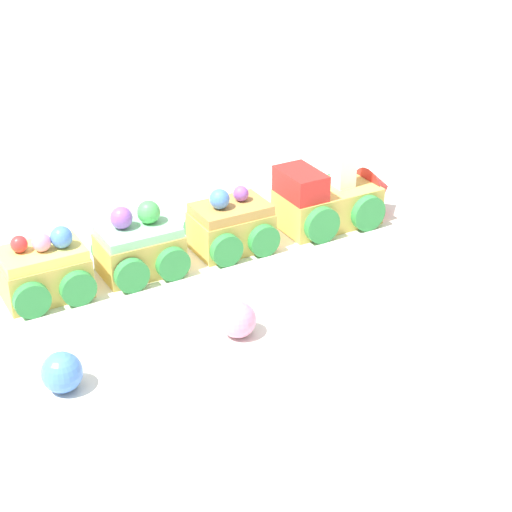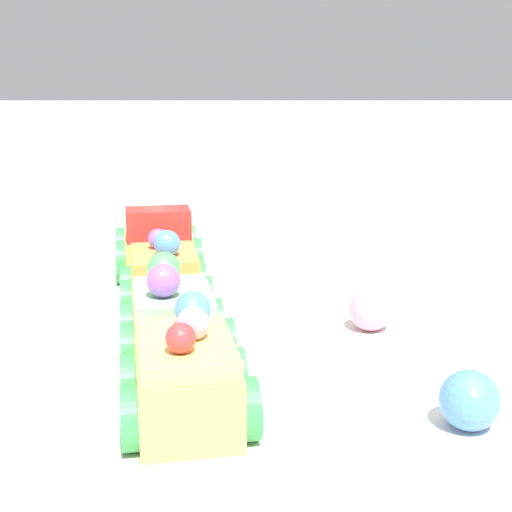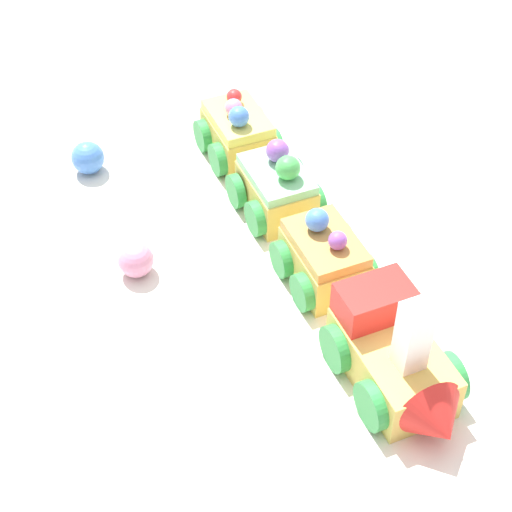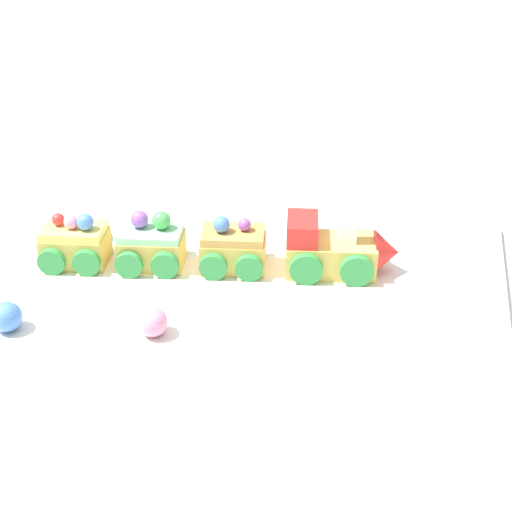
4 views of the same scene
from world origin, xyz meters
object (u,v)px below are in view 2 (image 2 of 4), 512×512
(cake_train_locomotive, at_px, (157,242))
(cake_car_mint, at_px, (173,322))
(cake_car_caramel, at_px, (165,282))
(gumball_pink, at_px, (370,309))
(cake_car_lemon, at_px, (187,380))
(gumball_blue, at_px, (470,400))

(cake_train_locomotive, bearing_deg, cake_car_mint, 179.88)
(cake_car_caramel, distance_m, gumball_pink, 0.15)
(cake_train_locomotive, bearing_deg, cake_car_lemon, -179.96)
(cake_car_mint, bearing_deg, gumball_blue, -130.53)
(cake_train_locomotive, height_order, cake_car_caramel, cake_train_locomotive)
(cake_car_caramel, distance_m, cake_car_mint, 0.09)
(gumball_pink, bearing_deg, cake_train_locomotive, 47.18)
(cake_car_mint, xyz_separation_m, cake_car_lemon, (-0.09, -0.02, -0.00))
(cake_car_caramel, bearing_deg, cake_car_lemon, -179.93)
(cake_car_caramel, relative_size, gumball_pink, 2.73)
(gumball_blue, distance_m, gumball_pink, 0.14)
(cake_car_mint, distance_m, gumball_blue, 0.18)
(cake_train_locomotive, distance_m, cake_car_mint, 0.21)
(gumball_blue, bearing_deg, cake_car_mint, 60.02)
(cake_car_mint, relative_size, gumball_pink, 2.73)
(cake_car_caramel, bearing_deg, cake_train_locomotive, 0.00)
(cake_car_caramel, height_order, cake_car_lemon, same)
(cake_train_locomotive, xyz_separation_m, cake_car_caramel, (-0.12, -0.02, -0.00))
(gumball_pink, bearing_deg, cake_car_lemon, 140.53)
(gumball_blue, xyz_separation_m, gumball_pink, (0.14, 0.03, -0.00))
(cake_car_mint, bearing_deg, cake_train_locomotive, -0.12)
(cake_train_locomotive, bearing_deg, gumball_blue, -157.31)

